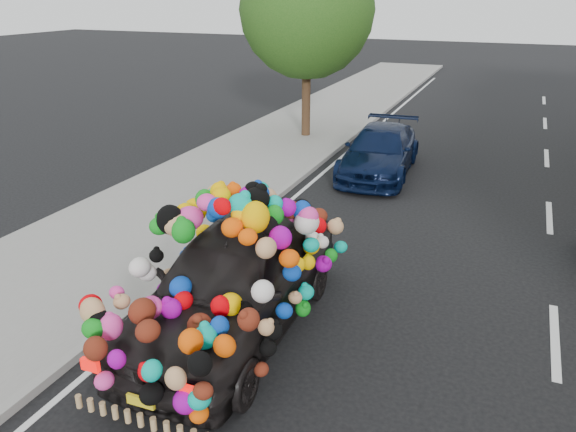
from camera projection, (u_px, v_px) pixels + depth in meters
name	position (u px, v px, depth m)	size (l,w,h in m)	color
ground	(316.00, 292.00, 9.21)	(100.00, 100.00, 0.00)	black
sidewalk	(104.00, 246.00, 10.71)	(4.00, 60.00, 0.12)	gray
kerb	(192.00, 263.00, 10.02)	(0.15, 60.00, 0.13)	gray
lane_markings	(555.00, 340.00, 7.93)	(6.00, 50.00, 0.01)	silver
tree_near_sidewalk	(307.00, 10.00, 17.18)	(4.20, 4.20, 6.13)	#332114
plush_art_car	(234.00, 258.00, 7.81)	(2.32, 4.84, 2.21)	black
navy_sedan	(380.00, 151.00, 14.90)	(1.72, 4.23, 1.23)	black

